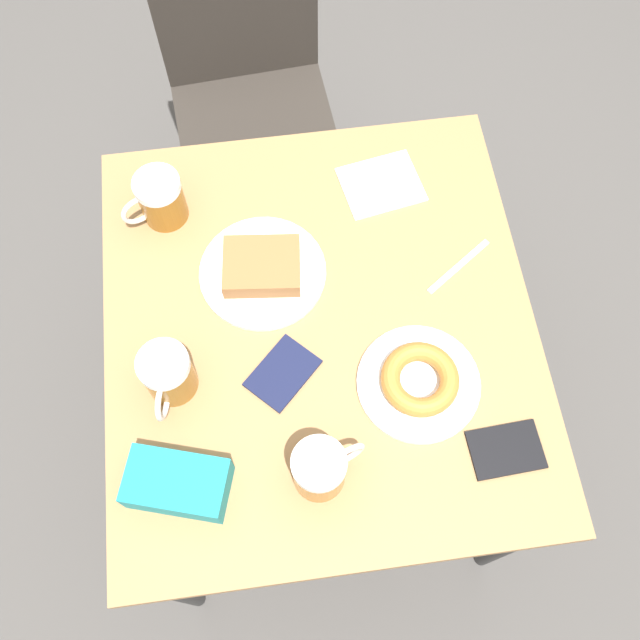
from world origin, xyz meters
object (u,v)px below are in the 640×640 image
(beer_mug_center, at_px, (168,375))
(chair, at_px, (247,79))
(beer_mug_left, at_px, (320,469))
(passport_near_edge, at_px, (506,450))
(blue_pouch, at_px, (178,484))
(napkin_folded, at_px, (381,184))
(beer_mug_right, at_px, (160,199))
(passport_far_edge, at_px, (283,373))
(fork, at_px, (459,266))
(plate_with_cake, at_px, (262,269))
(plate_with_donut, at_px, (419,381))

(beer_mug_center, bearing_deg, chair, 77.09)
(beer_mug_left, bearing_deg, passport_near_edge, 0.16)
(beer_mug_center, height_order, blue_pouch, beer_mug_center)
(chair, bearing_deg, napkin_folded, -67.13)
(beer_mug_right, relative_size, passport_far_edge, 0.83)
(beer_mug_left, height_order, beer_mug_right, same)
(beer_mug_left, xyz_separation_m, beer_mug_center, (-0.24, 0.20, 0.00))
(beer_mug_center, bearing_deg, passport_far_edge, -1.33)
(beer_mug_left, xyz_separation_m, passport_near_edge, (0.33, 0.00, -0.05))
(beer_mug_center, bearing_deg, fork, 16.70)
(plate_with_cake, xyz_separation_m, beer_mug_right, (-0.18, 0.16, 0.04))
(plate_with_donut, height_order, passport_far_edge, plate_with_donut)
(napkin_folded, bearing_deg, blue_pouch, -128.11)
(plate_with_cake, bearing_deg, beer_mug_left, -81.76)
(chair, distance_m, beer_mug_center, 0.92)
(plate_with_cake, xyz_separation_m, passport_far_edge, (0.02, -0.21, -0.01))
(napkin_folded, bearing_deg, beer_mug_center, -139.72)
(plate_with_donut, bearing_deg, fork, 61.38)
(plate_with_cake, relative_size, plate_with_donut, 1.10)
(passport_far_edge, bearing_deg, plate_with_donut, -12.40)
(chair, height_order, blue_pouch, chair)
(napkin_folded, distance_m, passport_near_edge, 0.59)
(plate_with_cake, xyz_separation_m, beer_mug_center, (-0.18, -0.21, 0.04))
(plate_with_donut, distance_m, napkin_folded, 0.44)
(plate_with_donut, height_order, blue_pouch, blue_pouch)
(beer_mug_right, height_order, blue_pouch, beer_mug_right)
(plate_with_cake, distance_m, passport_far_edge, 0.21)
(beer_mug_left, relative_size, blue_pouch, 0.68)
(napkin_folded, height_order, passport_near_edge, passport_near_edge)
(plate_with_cake, relative_size, beer_mug_left, 1.92)
(passport_near_edge, bearing_deg, napkin_folded, 102.07)
(fork, height_order, passport_near_edge, passport_near_edge)
(blue_pouch, bearing_deg, plate_with_cake, 65.29)
(chair, distance_m, plate_with_donut, 0.97)
(beer_mug_right, bearing_deg, fork, -19.28)
(napkin_folded, bearing_deg, beer_mug_left, -109.47)
(plate_with_donut, relative_size, fork, 1.57)
(fork, relative_size, blue_pouch, 0.76)
(passport_far_edge, xyz_separation_m, blue_pouch, (-0.20, -0.18, 0.03))
(beer_mug_center, relative_size, blue_pouch, 0.69)
(beer_mug_center, relative_size, passport_near_edge, 1.00)
(beer_mug_right, height_order, passport_near_edge, beer_mug_right)
(fork, relative_size, passport_far_edge, 0.95)
(plate_with_donut, height_order, beer_mug_center, beer_mug_center)
(plate_with_donut, bearing_deg, beer_mug_right, 135.97)
(plate_with_donut, distance_m, beer_mug_left, 0.25)
(plate_with_cake, relative_size, passport_far_edge, 1.63)
(chair, height_order, beer_mug_left, chair)
(plate_with_cake, relative_size, blue_pouch, 1.30)
(beer_mug_right, distance_m, passport_far_edge, 0.42)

